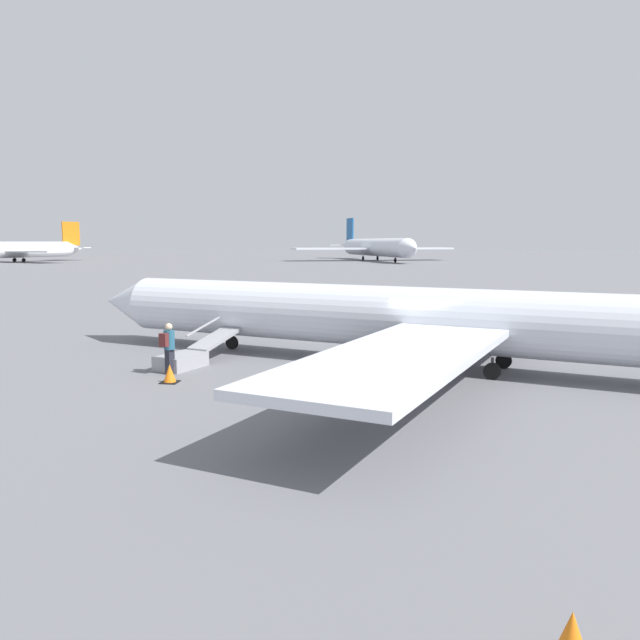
# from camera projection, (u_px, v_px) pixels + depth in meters

# --- Properties ---
(ground_plane) EXTENTS (600.00, 600.00, 0.00)m
(ground_plane) POSITION_uv_depth(u_px,v_px,m) (425.00, 367.00, 22.26)
(ground_plane) COLOR slate
(airplane_main) EXTENTS (30.08, 23.64, 5.88)m
(airplane_main) POSITION_uv_depth(u_px,v_px,m) (450.00, 320.00, 21.65)
(airplane_main) COLOR silver
(airplane_main) RESTS_ON ground
(airplane_far_left) EXTENTS (30.16, 38.74, 9.11)m
(airplane_far_left) POSITION_uv_depth(u_px,v_px,m) (9.00, 250.00, 134.03)
(airplane_far_left) COLOR white
(airplane_far_left) RESTS_ON ground
(airplane_far_right) EXTENTS (37.77, 48.09, 10.58)m
(airplane_far_right) POSITION_uv_depth(u_px,v_px,m) (375.00, 247.00, 145.28)
(airplane_far_right) COLOR silver
(airplane_far_right) RESTS_ON ground
(boarding_stairs) EXTENTS (2.19, 4.13, 1.54)m
(boarding_stairs) POSITION_uv_depth(u_px,v_px,m) (188.00, 356.00, 22.37)
(boarding_stairs) COLOR #99999E
(boarding_stairs) RESTS_ON ground
(passenger) EXTENTS (0.42, 0.57, 1.74)m
(passenger) POSITION_uv_depth(u_px,v_px,m) (169.00, 345.00, 20.91)
(passenger) COLOR #23232D
(passenger) RESTS_ON ground
(traffic_cone_near_stairs) EXTENTS (0.54, 0.54, 0.59)m
(traffic_cone_near_stairs) POSITION_uv_depth(u_px,v_px,m) (170.00, 374.00, 19.77)
(traffic_cone_near_stairs) COLOR black
(traffic_cone_near_stairs) RESTS_ON ground
(traffic_cone_near_cart) EXTENTS (0.52, 0.52, 0.57)m
(traffic_cone_near_cart) POSITION_uv_depth(u_px,v_px,m) (572.00, 639.00, 6.61)
(traffic_cone_near_cart) COLOR black
(traffic_cone_near_cart) RESTS_ON ground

